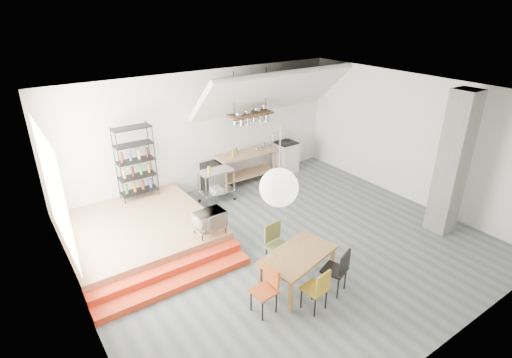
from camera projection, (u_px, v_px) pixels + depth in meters
floor at (285, 244)px, 8.57m from camera, size 8.00×8.00×0.00m
wall_back at (204, 132)px, 10.53m from camera, size 8.00×0.04×3.20m
wall_left at (75, 240)px, 5.83m from camera, size 0.04×7.00×3.20m
wall_right at (412, 139)px, 9.99m from camera, size 0.04×7.00×3.20m
ceiling at (291, 96)px, 7.25m from camera, size 8.00×7.00×0.02m
slope_ceiling at (273, 92)px, 10.62m from camera, size 4.40×1.44×1.32m
window_pane at (54, 190)px, 6.88m from camera, size 0.02×2.50×2.20m
platform at (139, 231)px, 8.68m from camera, size 3.00×3.00×0.40m
step_lower at (177, 284)px, 7.28m from camera, size 3.00×0.35×0.13m
step_upper at (169, 271)px, 7.51m from camera, size 3.00×0.35×0.27m
concrete_column at (453, 164)px, 8.51m from camera, size 0.50×0.50×3.20m
kitchen_counter at (247, 162)px, 11.24m from camera, size 1.80×0.60×0.91m
stove at (285, 156)px, 12.03m from camera, size 0.60×0.60×1.18m
pot_rack at (252, 117)px, 10.53m from camera, size 1.20×0.50×1.43m
wire_shelving at (136, 161)px, 9.37m from camera, size 0.88×0.38×1.80m
microwave_shelf at (210, 227)px, 8.18m from camera, size 0.60×0.40×0.16m
paper_lantern at (279, 188)px, 6.06m from camera, size 0.60×0.60×0.60m
dining_table at (298, 257)px, 7.13m from camera, size 1.57×1.11×0.68m
chair_mustard at (318, 287)px, 6.57m from camera, size 0.42×0.42×0.81m
chair_black at (338, 268)px, 6.99m from camera, size 0.51×0.51×0.86m
chair_olive at (276, 242)px, 7.67m from camera, size 0.46×0.46×0.92m
chair_red at (267, 286)px, 6.58m from camera, size 0.40×0.40×0.82m
rolling_cart at (216, 182)px, 10.18m from camera, size 0.89×0.51×0.86m
mini_fridge at (212, 178)px, 10.80m from camera, size 0.47×0.47×0.80m
microwave at (210, 219)px, 8.10m from camera, size 0.63×0.44×0.34m
bowl at (258, 149)px, 11.27m from camera, size 0.27×0.27×0.05m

